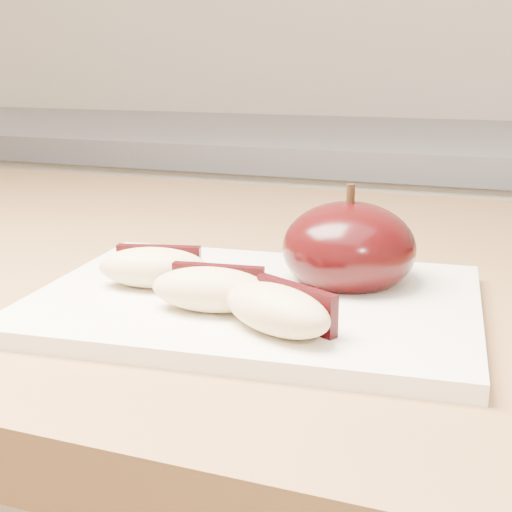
% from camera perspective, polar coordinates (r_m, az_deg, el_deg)
% --- Properties ---
extents(back_cabinet, '(2.40, 0.62, 0.94)m').
position_cam_1_polar(back_cabinet, '(1.38, 13.10, -10.16)').
color(back_cabinet, silver).
rests_on(back_cabinet, ground).
extents(cutting_board, '(0.30, 0.23, 0.01)m').
position_cam_1_polar(cutting_board, '(0.46, 0.00, -3.67)').
color(cutting_board, white).
rests_on(cutting_board, island_counter).
extents(apple_half, '(0.12, 0.12, 0.08)m').
position_cam_1_polar(apple_half, '(0.48, 7.43, 0.61)').
color(apple_half, black).
rests_on(apple_half, cutting_board).
extents(apple_wedge_a, '(0.08, 0.05, 0.03)m').
position_cam_1_polar(apple_wedge_a, '(0.48, -8.16, -0.87)').
color(apple_wedge_a, beige).
rests_on(apple_wedge_a, cutting_board).
extents(apple_wedge_b, '(0.08, 0.05, 0.03)m').
position_cam_1_polar(apple_wedge_b, '(0.43, -3.54, -2.63)').
color(apple_wedge_b, beige).
rests_on(apple_wedge_b, cutting_board).
extents(apple_wedge_c, '(0.08, 0.06, 0.03)m').
position_cam_1_polar(apple_wedge_c, '(0.39, 1.83, -4.26)').
color(apple_wedge_c, beige).
rests_on(apple_wedge_c, cutting_board).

